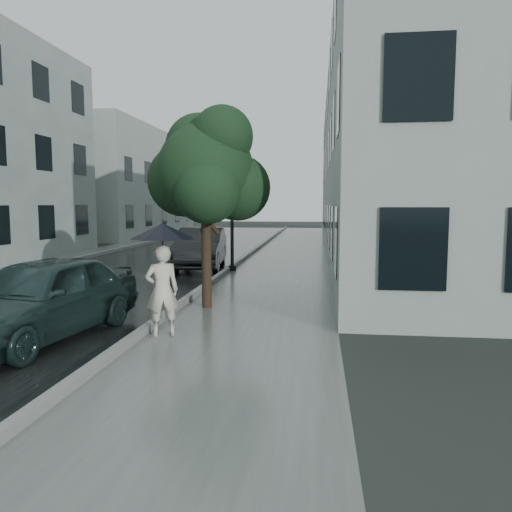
# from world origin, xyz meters

# --- Properties ---
(ground) EXTENTS (120.00, 120.00, 0.00)m
(ground) POSITION_xyz_m (0.00, 0.00, 0.00)
(ground) COLOR black
(ground) RESTS_ON ground
(sidewalk) EXTENTS (3.50, 60.00, 0.01)m
(sidewalk) POSITION_xyz_m (0.25, 12.00, 0.00)
(sidewalk) COLOR slate
(sidewalk) RESTS_ON ground
(kerb_near) EXTENTS (0.15, 60.00, 0.15)m
(kerb_near) POSITION_xyz_m (-1.57, 12.00, 0.07)
(kerb_near) COLOR slate
(kerb_near) RESTS_ON ground
(asphalt_road) EXTENTS (6.85, 60.00, 0.00)m
(asphalt_road) POSITION_xyz_m (-5.08, 12.00, 0.00)
(asphalt_road) COLOR black
(asphalt_road) RESTS_ON ground
(kerb_far) EXTENTS (0.15, 60.00, 0.15)m
(kerb_far) POSITION_xyz_m (-8.57, 12.00, 0.07)
(kerb_far) COLOR slate
(kerb_far) RESTS_ON ground
(sidewalk_far) EXTENTS (1.70, 60.00, 0.01)m
(sidewalk_far) POSITION_xyz_m (-9.50, 12.00, 0.00)
(sidewalk_far) COLOR #4C5451
(sidewalk_far) RESTS_ON ground
(building_near) EXTENTS (7.02, 36.00, 9.00)m
(building_near) POSITION_xyz_m (5.47, 19.50, 4.50)
(building_near) COLOR gray
(building_near) RESTS_ON ground
(building_far_b) EXTENTS (7.02, 18.00, 8.00)m
(building_far_b) POSITION_xyz_m (-13.77, 30.00, 4.00)
(building_far_b) COLOR gray
(building_far_b) RESTS_ON ground
(pedestrian) EXTENTS (0.72, 0.62, 1.66)m
(pedestrian) POSITION_xyz_m (-1.20, 0.94, 0.84)
(pedestrian) COLOR beige
(pedestrian) RESTS_ON sidewalk
(umbrella) EXTENTS (1.51, 1.51, 1.18)m
(umbrella) POSITION_xyz_m (-1.18, 0.95, 1.92)
(umbrella) COLOR black
(umbrella) RESTS_ON ground
(street_tree) EXTENTS (2.91, 2.64, 4.58)m
(street_tree) POSITION_xyz_m (-0.95, 3.58, 3.16)
(street_tree) COLOR #332619
(street_tree) RESTS_ON ground
(lamp_post) EXTENTS (0.82, 0.47, 5.12)m
(lamp_post) POSITION_xyz_m (-1.60, 9.88, 2.93)
(lamp_post) COLOR black
(lamp_post) RESTS_ON ground
(car_near) EXTENTS (2.41, 4.58, 1.49)m
(car_near) POSITION_xyz_m (-3.29, 0.50, 0.75)
(car_near) COLOR #1B2E2F
(car_near) RESTS_ON ground
(car_far) EXTENTS (2.06, 4.71, 1.50)m
(car_far) POSITION_xyz_m (-2.78, 10.55, 0.76)
(car_far) COLOR black
(car_far) RESTS_ON ground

